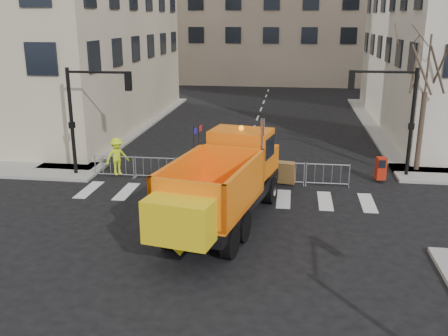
# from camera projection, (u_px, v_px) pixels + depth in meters

# --- Properties ---
(ground) EXTENTS (120.00, 120.00, 0.00)m
(ground) POSITION_uv_depth(u_px,v_px,m) (207.00, 250.00, 17.10)
(ground) COLOR black
(ground) RESTS_ON ground
(sidewalk_back) EXTENTS (64.00, 5.00, 0.15)m
(sidewalk_back) POSITION_uv_depth(u_px,v_px,m) (235.00, 175.00, 25.14)
(sidewalk_back) COLOR gray
(sidewalk_back) RESTS_ON ground
(traffic_light_left) EXTENTS (0.18, 0.18, 5.40)m
(traffic_light_left) POSITION_uv_depth(u_px,v_px,m) (72.00, 123.00, 24.49)
(traffic_light_left) COLOR black
(traffic_light_left) RESTS_ON ground
(traffic_light_right) EXTENTS (0.18, 0.18, 5.40)m
(traffic_light_right) POSITION_uv_depth(u_px,v_px,m) (412.00, 124.00, 24.22)
(traffic_light_right) COLOR black
(traffic_light_right) RESTS_ON ground
(crowd_barriers) EXTENTS (12.60, 0.60, 1.10)m
(crowd_barriers) POSITION_uv_depth(u_px,v_px,m) (218.00, 170.00, 24.25)
(crowd_barriers) COLOR #9EA0A5
(crowd_barriers) RESTS_ON ground
(street_tree) EXTENTS (3.00, 3.00, 7.50)m
(street_tree) POSITION_uv_depth(u_px,v_px,m) (424.00, 100.00, 24.77)
(street_tree) COLOR #382B21
(street_tree) RESTS_ON ground
(plow_truck) EXTENTS (4.72, 10.58, 3.98)m
(plow_truck) POSITION_uv_depth(u_px,v_px,m) (223.00, 182.00, 18.68)
(plow_truck) COLOR black
(plow_truck) RESTS_ON ground
(cop_a) EXTENTS (0.69, 0.57, 1.63)m
(cop_a) POSITION_uv_depth(u_px,v_px,m) (254.00, 170.00, 23.37)
(cop_a) COLOR black
(cop_a) RESTS_ON ground
(cop_b) EXTENTS (1.09, 1.00, 1.81)m
(cop_b) POSITION_uv_depth(u_px,v_px,m) (245.00, 168.00, 23.40)
(cop_b) COLOR black
(cop_b) RESTS_ON ground
(cop_c) EXTENTS (0.97, 0.89, 1.59)m
(cop_c) POSITION_uv_depth(u_px,v_px,m) (241.00, 170.00, 23.46)
(cop_c) COLOR black
(cop_c) RESTS_ON ground
(worker) EXTENTS (1.35, 1.34, 1.87)m
(worker) POSITION_uv_depth(u_px,v_px,m) (117.00, 156.00, 24.69)
(worker) COLOR #D7F81D
(worker) RESTS_ON sidewalk_back
(newspaper_box) EXTENTS (0.51, 0.47, 1.10)m
(newspaper_box) POSITION_uv_depth(u_px,v_px,m) (381.00, 168.00, 24.04)
(newspaper_box) COLOR #B6210E
(newspaper_box) RESTS_ON sidewalk_back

